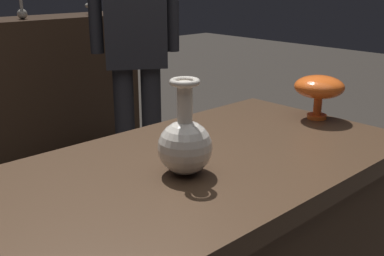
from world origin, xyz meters
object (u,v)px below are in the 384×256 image
(shelf_vase_far_right, at_px, (92,6))
(shelf_vase_right, at_px, (22,12))
(vase_tall_behind, at_px, (318,88))
(visitor_near_right, at_px, (135,39))
(vase_centerpiece, at_px, (185,143))

(shelf_vase_far_right, distance_m, shelf_vase_right, 0.52)
(vase_tall_behind, xyz_separation_m, shelf_vase_right, (-0.02, 2.14, 0.13))
(shelf_vase_far_right, distance_m, visitor_near_right, 0.99)
(vase_tall_behind, relative_size, visitor_near_right, 0.10)
(vase_tall_behind, bearing_deg, shelf_vase_right, 90.65)
(visitor_near_right, bearing_deg, vase_tall_behind, 114.57)
(vase_tall_behind, distance_m, visitor_near_right, 1.24)
(shelf_vase_far_right, xyz_separation_m, visitor_near_right, (-0.32, -0.93, -0.12))
(shelf_vase_far_right, bearing_deg, shelf_vase_right, -177.73)
(shelf_vase_far_right, relative_size, shelf_vase_right, 0.70)
(vase_centerpiece, xyz_separation_m, shelf_vase_far_right, (1.12, 2.20, 0.17))
(vase_centerpiece, relative_size, shelf_vase_right, 1.68)
(vase_tall_behind, relative_size, shelf_vase_right, 1.18)
(shelf_vase_far_right, xyz_separation_m, shelf_vase_right, (-0.52, -0.02, -0.02))
(vase_centerpiece, bearing_deg, vase_tall_behind, 3.75)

